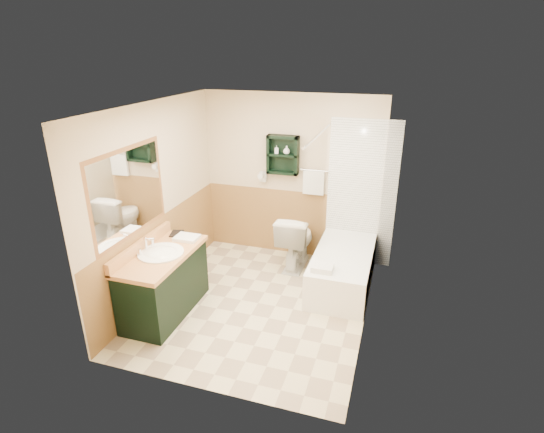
% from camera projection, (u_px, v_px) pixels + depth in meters
% --- Properties ---
extents(floor, '(3.00, 3.00, 0.00)m').
position_uv_depth(floor, '(258.00, 303.00, 5.28)').
color(floor, beige).
rests_on(floor, ground).
extents(back_wall, '(2.60, 0.04, 2.40)m').
position_uv_depth(back_wall, '(291.00, 177.00, 6.18)').
color(back_wall, '#F8EBC2').
rests_on(back_wall, ground).
extents(left_wall, '(0.04, 3.00, 2.40)m').
position_uv_depth(left_wall, '(155.00, 202.00, 5.20)').
color(left_wall, '#F8EBC2').
rests_on(left_wall, ground).
extents(right_wall, '(0.04, 3.00, 2.40)m').
position_uv_depth(right_wall, '(375.00, 228.00, 4.46)').
color(right_wall, '#F8EBC2').
rests_on(right_wall, ground).
extents(ceiling, '(2.60, 3.00, 0.04)m').
position_uv_depth(ceiling, '(255.00, 104.00, 4.37)').
color(ceiling, white).
rests_on(ceiling, back_wall).
extents(wainscot_left, '(2.98, 2.98, 1.00)m').
position_uv_depth(wainscot_left, '(163.00, 253.00, 5.45)').
color(wainscot_left, '#AE8546').
rests_on(wainscot_left, left_wall).
extents(wainscot_back, '(2.58, 2.58, 1.00)m').
position_uv_depth(wainscot_back, '(290.00, 222.00, 6.41)').
color(wainscot_back, '#AE8546').
rests_on(wainscot_back, back_wall).
extents(mirror_frame, '(1.30, 1.30, 1.00)m').
position_uv_depth(mirror_frame, '(129.00, 193.00, 4.59)').
color(mirror_frame, brown).
rests_on(mirror_frame, left_wall).
extents(mirror_glass, '(1.20, 1.20, 0.90)m').
position_uv_depth(mirror_glass, '(129.00, 193.00, 4.58)').
color(mirror_glass, white).
rests_on(mirror_glass, left_wall).
extents(tile_right, '(1.50, 1.50, 2.10)m').
position_uv_depth(tile_right, '(376.00, 215.00, 5.20)').
color(tile_right, white).
rests_on(tile_right, right_wall).
extents(tile_back, '(0.95, 0.95, 2.10)m').
position_uv_depth(tile_back, '(361.00, 195.00, 5.91)').
color(tile_back, white).
rests_on(tile_back, back_wall).
extents(tile_accent, '(1.50, 1.50, 0.10)m').
position_uv_depth(tile_accent, '(382.00, 147.00, 4.88)').
color(tile_accent, '#144629').
rests_on(tile_accent, right_wall).
extents(wall_shelf, '(0.45, 0.15, 0.55)m').
position_uv_depth(wall_shelf, '(283.00, 155.00, 5.97)').
color(wall_shelf, black).
rests_on(wall_shelf, back_wall).
extents(hair_dryer, '(0.10, 0.24, 0.18)m').
position_uv_depth(hair_dryer, '(263.00, 176.00, 6.21)').
color(hair_dryer, silver).
rests_on(hair_dryer, back_wall).
extents(towel_bar, '(0.40, 0.06, 0.40)m').
position_uv_depth(towel_bar, '(314.00, 170.00, 5.96)').
color(towel_bar, white).
rests_on(towel_bar, back_wall).
extents(curtain_rod, '(0.03, 1.60, 0.03)m').
position_uv_depth(curtain_rod, '(319.00, 134.00, 5.05)').
color(curtain_rod, silver).
rests_on(curtain_rod, back_wall).
extents(shower_curtain, '(1.05, 1.05, 1.70)m').
position_uv_depth(shower_curtain, '(319.00, 197.00, 5.52)').
color(shower_curtain, '#BAAD8C').
rests_on(shower_curtain, curtain_rod).
extents(vanity, '(0.59, 1.22, 0.78)m').
position_uv_depth(vanity, '(164.00, 283.00, 4.98)').
color(vanity, black).
rests_on(vanity, ground).
extents(bathtub, '(0.73, 1.50, 0.49)m').
position_uv_depth(bathtub, '(343.00, 269.00, 5.59)').
color(bathtub, white).
rests_on(bathtub, ground).
extents(toilet, '(0.45, 0.81, 0.79)m').
position_uv_depth(toilet, '(296.00, 241.00, 6.05)').
color(toilet, white).
rests_on(toilet, ground).
extents(counter_towel, '(0.28, 0.22, 0.04)m').
position_uv_depth(counter_towel, '(187.00, 238.00, 5.18)').
color(counter_towel, white).
rests_on(counter_towel, vanity).
extents(vanity_book, '(0.15, 0.06, 0.20)m').
position_uv_depth(vanity_book, '(170.00, 227.00, 5.29)').
color(vanity_book, black).
rests_on(vanity_book, vanity).
extents(tub_towel, '(0.25, 0.21, 0.07)m').
position_uv_depth(tub_towel, '(322.00, 268.00, 5.05)').
color(tub_towel, white).
rests_on(tub_towel, bathtub).
extents(soap_bottle_a, '(0.08, 0.12, 0.05)m').
position_uv_depth(soap_bottle_a, '(277.00, 152.00, 5.98)').
color(soap_bottle_a, white).
rests_on(soap_bottle_a, wall_shelf).
extents(soap_bottle_b, '(0.11, 0.13, 0.09)m').
position_uv_depth(soap_bottle_b, '(287.00, 151.00, 5.93)').
color(soap_bottle_b, white).
rests_on(soap_bottle_b, wall_shelf).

